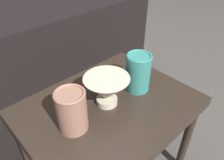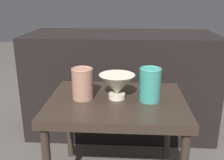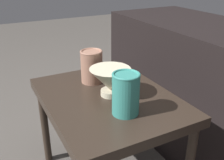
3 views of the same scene
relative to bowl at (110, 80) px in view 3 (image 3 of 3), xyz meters
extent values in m
cube|color=#2D231C|center=(0.00, -0.01, -0.09)|extent=(0.63, 0.49, 0.04)
cylinder|color=#2D231C|center=(-0.28, -0.22, -0.32)|extent=(0.04, 0.04, 0.42)
cylinder|color=#2D231C|center=(-0.28, 0.20, -0.32)|extent=(0.04, 0.04, 0.42)
cube|color=black|center=(0.00, 0.58, -0.19)|extent=(1.23, 0.50, 0.68)
cylinder|color=beige|center=(0.00, 0.00, -0.05)|extent=(0.08, 0.08, 0.02)
cone|color=beige|center=(0.00, 0.00, 0.00)|extent=(0.17, 0.17, 0.09)
cylinder|color=#996B56|center=(-0.15, -0.01, 0.00)|extent=(0.10, 0.10, 0.14)
torus|color=#996B56|center=(-0.15, -0.01, 0.08)|extent=(0.10, 0.10, 0.01)
cylinder|color=teal|center=(0.15, -0.02, 0.01)|extent=(0.10, 0.10, 0.15)
torus|color=teal|center=(0.15, -0.02, 0.08)|extent=(0.10, 0.10, 0.01)
camera|label=1|loc=(-0.40, -0.46, 0.49)|focal=35.00mm
camera|label=2|loc=(0.05, -1.14, 0.40)|focal=42.00mm
camera|label=3|loc=(0.85, -0.44, 0.43)|focal=42.00mm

